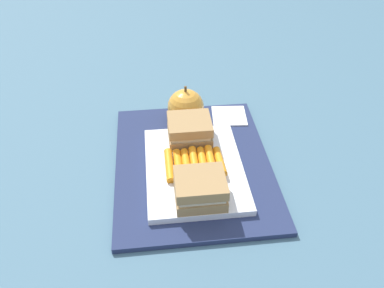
{
  "coord_description": "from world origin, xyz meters",
  "views": [
    {
      "loc": [
        -0.55,
        0.06,
        0.5
      ],
      "look_at": [
        0.01,
        0.0,
        0.04
      ],
      "focal_mm": 38.04,
      "sensor_mm": 36.0,
      "label": 1
    }
  ],
  "objects_px": {
    "apple": "(185,107)",
    "paper_napkin": "(229,116)",
    "sandwich_half_left": "(200,189)",
    "sandwich_half_right": "(190,130)",
    "food_tray": "(194,169)",
    "carrot_sticks_bundle": "(194,163)"
  },
  "relations": [
    {
      "from": "apple",
      "to": "food_tray",
      "type": "bearing_deg",
      "value": -179.47
    },
    {
      "from": "sandwich_half_right",
      "to": "carrot_sticks_bundle",
      "type": "bearing_deg",
      "value": -179.91
    },
    {
      "from": "apple",
      "to": "paper_napkin",
      "type": "xyz_separation_m",
      "value": [
        0.01,
        -0.09,
        -0.04
      ]
    },
    {
      "from": "sandwich_half_right",
      "to": "sandwich_half_left",
      "type": "bearing_deg",
      "value": 180.0
    },
    {
      "from": "sandwich_half_right",
      "to": "paper_napkin",
      "type": "height_order",
      "value": "sandwich_half_right"
    },
    {
      "from": "food_tray",
      "to": "sandwich_half_right",
      "type": "distance_m",
      "value": 0.08
    },
    {
      "from": "apple",
      "to": "sandwich_half_left",
      "type": "bearing_deg",
      "value": -179.65
    },
    {
      "from": "carrot_sticks_bundle",
      "to": "paper_napkin",
      "type": "relative_size",
      "value": 1.47
    },
    {
      "from": "sandwich_half_left",
      "to": "apple",
      "type": "xyz_separation_m",
      "value": [
        0.23,
        0.0,
        0.0
      ]
    },
    {
      "from": "food_tray",
      "to": "carrot_sticks_bundle",
      "type": "height_order",
      "value": "carrot_sticks_bundle"
    },
    {
      "from": "apple",
      "to": "carrot_sticks_bundle",
      "type": "bearing_deg",
      "value": -179.43
    },
    {
      "from": "sandwich_half_right",
      "to": "apple",
      "type": "bearing_deg",
      "value": 1.1
    },
    {
      "from": "sandwich_half_left",
      "to": "paper_napkin",
      "type": "distance_m",
      "value": 0.26
    },
    {
      "from": "food_tray",
      "to": "apple",
      "type": "bearing_deg",
      "value": 0.53
    },
    {
      "from": "food_tray",
      "to": "sandwich_half_left",
      "type": "relative_size",
      "value": 2.88
    },
    {
      "from": "sandwich_half_left",
      "to": "sandwich_half_right",
      "type": "xyz_separation_m",
      "value": [
        0.16,
        0.0,
        0.0
      ]
    },
    {
      "from": "carrot_sticks_bundle",
      "to": "paper_napkin",
      "type": "bearing_deg",
      "value": -29.9
    },
    {
      "from": "carrot_sticks_bundle",
      "to": "paper_napkin",
      "type": "xyz_separation_m",
      "value": [
        0.16,
        -0.09,
        -0.02
      ]
    },
    {
      "from": "sandwich_half_left",
      "to": "paper_napkin",
      "type": "xyz_separation_m",
      "value": [
        0.24,
        -0.09,
        -0.03
      ]
    },
    {
      "from": "food_tray",
      "to": "sandwich_half_right",
      "type": "relative_size",
      "value": 2.88
    },
    {
      "from": "apple",
      "to": "paper_napkin",
      "type": "relative_size",
      "value": 1.21
    },
    {
      "from": "sandwich_half_right",
      "to": "paper_napkin",
      "type": "xyz_separation_m",
      "value": [
        0.08,
        -0.09,
        -0.03
      ]
    }
  ]
}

